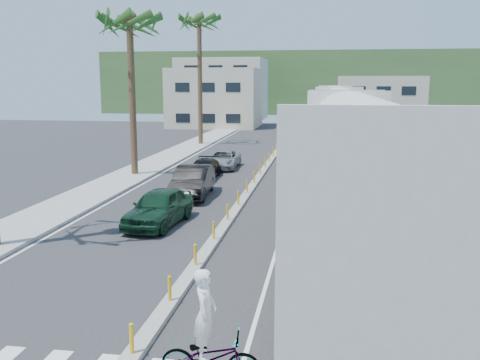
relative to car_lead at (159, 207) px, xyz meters
name	(u,v)px	position (x,y,z in m)	size (l,w,h in m)	color
ground	(147,338)	(2.90, -10.20, -0.80)	(140.00, 140.00, 0.00)	#28282B
sidewalk	(147,168)	(-5.60, 14.80, -0.72)	(3.00, 90.00, 0.15)	gray
rails	(335,166)	(7.90, 17.80, -0.77)	(1.56, 100.00, 0.06)	black
median	(254,184)	(2.90, 9.76, -0.71)	(0.45, 60.00, 0.85)	gray
lane_markings	(233,171)	(0.75, 14.80, -0.79)	(9.42, 90.00, 0.01)	silver
freight_train	(338,134)	(7.90, 12.90, 2.11)	(3.00, 60.94, 5.85)	beige
palm_trees	(136,9)	(-5.20, 12.50, 10.01)	(3.50, 37.20, 13.75)	brown
buildings	(257,94)	(-3.52, 61.45, 3.57)	(38.00, 27.00, 10.00)	#BDB196
hillside	(305,83)	(2.90, 89.80, 5.20)	(80.00, 20.00, 12.00)	#385628
car_lead	(159,207)	(0.00, 0.00, 0.00)	(2.35, 4.84, 1.59)	#11331F
car_second	(193,181)	(0.02, 6.00, 0.04)	(2.09, 5.17, 1.67)	black
car_third	(204,169)	(-0.61, 11.46, -0.17)	(1.85, 4.34, 1.25)	black
car_rear	(223,160)	(-0.15, 15.82, -0.16)	(2.20, 4.63, 1.27)	#9B9DA0
cyclist	(209,346)	(4.82, -11.84, 0.00)	(0.90, 2.14, 2.46)	#9EA0A5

